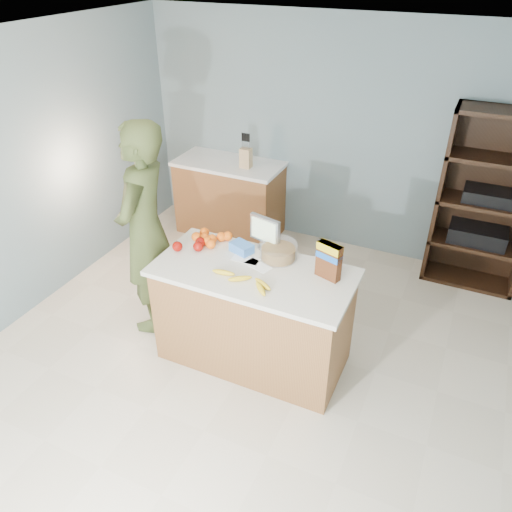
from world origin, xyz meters
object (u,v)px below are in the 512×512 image
at_px(shelving_unit, 485,204).
at_px(tv, 265,231).
at_px(cereal_box, 329,258).
at_px(counter_peninsula, 253,319).
at_px(person, 145,231).

relative_size(shelving_unit, tv, 6.38).
bearing_deg(shelving_unit, tv, -133.17).
xyz_separation_m(tv, cereal_box, (0.60, -0.19, 0.01)).
height_order(counter_peninsula, shelving_unit, shelving_unit).
xyz_separation_m(shelving_unit, cereal_box, (-1.00, -1.90, 0.20)).
height_order(person, cereal_box, person).
bearing_deg(tv, counter_peninsula, -80.85).
relative_size(counter_peninsula, cereal_box, 5.38).
relative_size(counter_peninsula, person, 0.82).
xyz_separation_m(counter_peninsula, shelving_unit, (1.55, 2.05, 0.45)).
height_order(shelving_unit, cereal_box, shelving_unit).
bearing_deg(cereal_box, shelving_unit, 62.18).
relative_size(shelving_unit, cereal_box, 6.21).
xyz_separation_m(shelving_unit, person, (-2.60, -1.97, 0.09)).
bearing_deg(shelving_unit, counter_peninsula, -127.11).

